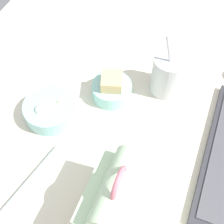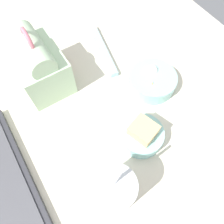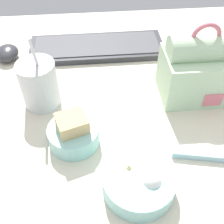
{
  "view_description": "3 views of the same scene",
  "coord_description": "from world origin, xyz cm",
  "px_view_note": "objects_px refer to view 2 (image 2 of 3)",
  "views": [
    {
      "loc": [
        43.48,
        14.92,
        71.26
      ],
      "look_at": [
        1.67,
        -1.49,
        7.0
      ],
      "focal_mm": 50.0,
      "sensor_mm": 36.0,
      "label": 1
    },
    {
      "loc": [
        -20.09,
        12.34,
        56.42
      ],
      "look_at": [
        1.67,
        -1.49,
        7.0
      ],
      "focal_mm": 35.0,
      "sensor_mm": 36.0,
      "label": 2
    },
    {
      "loc": [
        -2.27,
        -43.97,
        51.3
      ],
      "look_at": [
        1.67,
        -1.49,
        7.0
      ],
      "focal_mm": 45.0,
      "sensor_mm": 36.0,
      "label": 3
    }
  ],
  "objects_px": {
    "soup_cup": "(115,190)",
    "lunch_bag": "(39,65)",
    "chopstick_case": "(103,50)",
    "bento_bowl_snacks": "(152,81)",
    "bento_bowl_sandwich": "(142,135)",
    "keyboard": "(1,190)"
  },
  "relations": [
    {
      "from": "keyboard",
      "to": "soup_cup",
      "type": "relative_size",
      "value": 2.08
    },
    {
      "from": "soup_cup",
      "to": "lunch_bag",
      "type": "bearing_deg",
      "value": -0.14
    },
    {
      "from": "keyboard",
      "to": "lunch_bag",
      "type": "height_order",
      "value": "lunch_bag"
    },
    {
      "from": "lunch_bag",
      "to": "chopstick_case",
      "type": "xyz_separation_m",
      "value": [
        0.01,
        -0.21,
        -0.07
      ]
    },
    {
      "from": "lunch_bag",
      "to": "chopstick_case",
      "type": "height_order",
      "value": "lunch_bag"
    },
    {
      "from": "bento_bowl_sandwich",
      "to": "chopstick_case",
      "type": "height_order",
      "value": "bento_bowl_sandwich"
    },
    {
      "from": "bento_bowl_sandwich",
      "to": "bento_bowl_snacks",
      "type": "bearing_deg",
      "value": -46.03
    },
    {
      "from": "bento_bowl_sandwich",
      "to": "chopstick_case",
      "type": "bearing_deg",
      "value": -13.31
    },
    {
      "from": "soup_cup",
      "to": "chopstick_case",
      "type": "bearing_deg",
      "value": -27.83
    },
    {
      "from": "soup_cup",
      "to": "chopstick_case",
      "type": "height_order",
      "value": "soup_cup"
    },
    {
      "from": "bento_bowl_sandwich",
      "to": "bento_bowl_snacks",
      "type": "height_order",
      "value": "bento_bowl_sandwich"
    },
    {
      "from": "soup_cup",
      "to": "bento_bowl_snacks",
      "type": "height_order",
      "value": "soup_cup"
    },
    {
      "from": "soup_cup",
      "to": "bento_bowl_snacks",
      "type": "distance_m",
      "value": 0.33
    },
    {
      "from": "lunch_bag",
      "to": "bento_bowl_sandwich",
      "type": "distance_m",
      "value": 0.33
    },
    {
      "from": "keyboard",
      "to": "lunch_bag",
      "type": "distance_m",
      "value": 0.33
    },
    {
      "from": "keyboard",
      "to": "bento_bowl_snacks",
      "type": "bearing_deg",
      "value": -83.75
    },
    {
      "from": "lunch_bag",
      "to": "bento_bowl_snacks",
      "type": "bearing_deg",
      "value": -124.95
    },
    {
      "from": "soup_cup",
      "to": "bento_bowl_sandwich",
      "type": "bearing_deg",
      "value": -59.4
    },
    {
      "from": "soup_cup",
      "to": "chopstick_case",
      "type": "distance_m",
      "value": 0.45
    },
    {
      "from": "bento_bowl_snacks",
      "to": "chopstick_case",
      "type": "xyz_separation_m",
      "value": [
        0.19,
        0.05,
        -0.02
      ]
    },
    {
      "from": "bento_bowl_snacks",
      "to": "keyboard",
      "type": "bearing_deg",
      "value": 96.25
    },
    {
      "from": "keyboard",
      "to": "soup_cup",
      "type": "xyz_separation_m",
      "value": [
        -0.15,
        -0.22,
        0.05
      ]
    }
  ]
}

